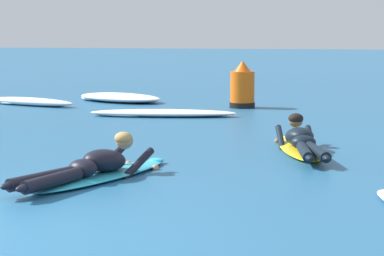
{
  "coord_description": "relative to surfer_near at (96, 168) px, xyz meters",
  "views": [
    {
      "loc": [
        3.56,
        -5.08,
        1.66
      ],
      "look_at": [
        1.17,
        4.3,
        0.4
      ],
      "focal_mm": 68.66,
      "sensor_mm": 36.0,
      "label": 1
    }
  ],
  "objects": [
    {
      "name": "surfer_far",
      "position": [
        2.05,
        2.51,
        0.0
      ],
      "size": [
        1.07,
        2.62,
        0.54
      ],
      "color": "yellow",
      "rests_on": "ground"
    },
    {
      "name": "surfer_near",
      "position": [
        0.0,
        0.0,
        0.0
      ],
      "size": [
        1.2,
        2.6,
        0.54
      ],
      "color": "#2DB2D1",
      "rests_on": "ground"
    },
    {
      "name": "channel_marker_buoy",
      "position": [
        0.14,
        8.37,
        0.28
      ],
      "size": [
        0.57,
        0.57,
        1.05
      ],
      "color": "#EA5B0F",
      "rests_on": "ground"
    },
    {
      "name": "whitewater_front",
      "position": [
        -3.0,
        9.08,
        -0.04
      ],
      "size": [
        2.62,
        1.94,
        0.2
      ],
      "color": "white",
      "rests_on": "ground"
    },
    {
      "name": "ground_plane",
      "position": [
        -0.48,
        7.42,
        -0.14
      ],
      "size": [
        120.0,
        120.0,
        0.0
      ],
      "primitive_type": "plane",
      "color": "#235B84"
    },
    {
      "name": "whitewater_mid_right",
      "position": [
        -4.68,
        7.68,
        -0.05
      ],
      "size": [
        2.53,
        1.15,
        0.18
      ],
      "color": "white",
      "rests_on": "ground"
    },
    {
      "name": "whitewater_mid_left",
      "position": [
        -1.07,
        6.28,
        -0.07
      ],
      "size": [
        2.99,
        1.15,
        0.14
      ],
      "color": "white",
      "rests_on": "ground"
    }
  ]
}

